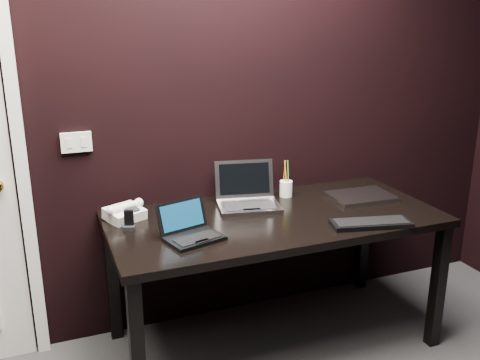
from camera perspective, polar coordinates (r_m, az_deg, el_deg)
name	(u,v)px	position (r m, az deg, el deg)	size (l,w,h in m)	color
wall_back	(194,99)	(2.88, -4.94, 8.60)	(4.00, 4.00, 0.00)	black
wall_switch	(76,142)	(2.80, -17.07, 3.87)	(0.15, 0.02, 0.10)	silver
desk	(274,229)	(2.79, 3.69, -5.26)	(1.70, 0.80, 0.74)	black
netbook	(191,232)	(2.48, -5.26, -5.50)	(0.30, 0.28, 0.16)	black
silver_laptop	(248,198)	(2.88, 0.83, -1.98)	(0.38, 0.35, 0.22)	#949599
ext_keyboard	(371,223)	(2.70, 13.80, -4.49)	(0.41, 0.22, 0.03)	black
closed_laptop	(361,196)	(3.08, 12.78, -1.72)	(0.35, 0.26, 0.02)	#9D9EA3
desk_phone	(125,212)	(2.75, -12.19, -3.40)	(0.22, 0.21, 0.10)	silver
mobile_phone	(129,222)	(2.63, -11.75, -4.43)	(0.06, 0.06, 0.09)	black
pen_cup	(286,188)	(3.04, 4.93, -0.84)	(0.09, 0.09, 0.21)	white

